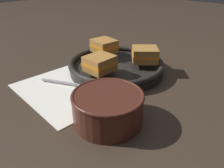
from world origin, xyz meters
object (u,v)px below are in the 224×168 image
(sandwich_far_left, at_px, (100,63))
(soup_bowl, at_px, (108,106))
(sandwich_near_right, at_px, (104,46))
(skillet, at_px, (116,66))
(spoon, at_px, (78,85))
(sandwich_near_left, at_px, (145,55))

(sandwich_far_left, bearing_deg, soup_bowl, -37.87)
(sandwich_near_right, bearing_deg, sandwich_far_left, -48.82)
(soup_bowl, relative_size, skillet, 0.51)
(soup_bowl, distance_m, sandwich_far_left, 0.20)
(sandwich_near_right, relative_size, sandwich_far_left, 1.09)
(spoon, xyz_separation_m, sandwich_near_right, (-0.08, 0.19, 0.06))
(skillet, height_order, sandwich_near_right, sandwich_near_right)
(soup_bowl, xyz_separation_m, sandwich_far_left, (-0.15, 0.12, 0.02))
(soup_bowl, height_order, sandwich_far_left, sandwich_far_left)
(sandwich_near_left, distance_m, sandwich_near_right, 0.16)
(soup_bowl, xyz_separation_m, spoon, (-0.18, 0.05, -0.03))
(spoon, height_order, sandwich_far_left, sandwich_far_left)
(skillet, bearing_deg, soup_bowl, -50.92)
(soup_bowl, height_order, skillet, soup_bowl)
(soup_bowl, relative_size, sandwich_near_right, 1.78)
(skillet, xyz_separation_m, sandwich_far_left, (0.02, -0.09, 0.04))
(spoon, distance_m, sandwich_far_left, 0.09)
(sandwich_near_left, bearing_deg, spoon, -109.42)
(spoon, xyz_separation_m, sandwich_near_left, (0.08, 0.22, 0.06))
(spoon, bearing_deg, skillet, 60.24)
(spoon, height_order, sandwich_near_left, sandwich_near_left)
(soup_bowl, height_order, spoon, soup_bowl)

